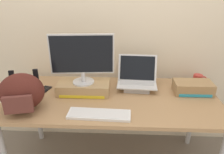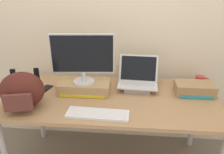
# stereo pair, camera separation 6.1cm
# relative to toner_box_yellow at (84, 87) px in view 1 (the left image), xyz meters

# --- Properties ---
(back_wall) EXTENTS (7.00, 0.10, 2.60)m
(back_wall) POSITION_rel_toner_box_yellow_xyz_m (0.25, 0.44, 0.51)
(back_wall) COLOR beige
(back_wall) RESTS_ON ground
(desk) EXTENTS (1.76, 0.80, 0.75)m
(desk) POSITION_rel_toner_box_yellow_xyz_m (0.25, -0.06, -0.12)
(desk) COLOR #A87F56
(desk) RESTS_ON ground
(toner_box_yellow) EXTENTS (0.44, 0.22, 0.10)m
(toner_box_yellow) POSITION_rel_toner_box_yellow_xyz_m (0.00, 0.00, 0.00)
(toner_box_yellow) COLOR tan
(toner_box_yellow) RESTS_ON desk
(desktop_monitor) EXTENTS (0.52, 0.18, 0.41)m
(desktop_monitor) POSITION_rel_toner_box_yellow_xyz_m (0.00, -0.00, 0.27)
(desktop_monitor) COLOR silver
(desktop_monitor) RESTS_ON toner_box_yellow
(open_laptop) EXTENTS (0.36, 0.27, 0.28)m
(open_laptop) POSITION_rel_toner_box_yellow_xyz_m (0.46, 0.11, 0.01)
(open_laptop) COLOR #ADADB2
(open_laptop) RESTS_ON desk
(external_keyboard) EXTENTS (0.45, 0.15, 0.02)m
(external_keyboard) POSITION_rel_toner_box_yellow_xyz_m (0.17, -0.35, -0.04)
(external_keyboard) COLOR white
(external_keyboard) RESTS_ON desk
(messenger_backpack) EXTENTS (0.36, 0.33, 0.28)m
(messenger_backpack) POSITION_rel_toner_box_yellow_xyz_m (-0.41, -0.28, 0.09)
(messenger_backpack) COLOR #4C1E19
(messenger_backpack) RESTS_ON desk
(coffee_mug) EXTENTS (0.13, 0.08, 0.09)m
(coffee_mug) POSITION_rel_toner_box_yellow_xyz_m (1.04, 0.23, -0.00)
(coffee_mug) COLOR #B2332D
(coffee_mug) RESTS_ON desk
(cell_phone) EXTENTS (0.10, 0.15, 0.01)m
(cell_phone) POSITION_rel_toner_box_yellow_xyz_m (-0.36, 0.03, -0.04)
(cell_phone) COLOR black
(cell_phone) RESTS_ON desk
(plush_toy) EXTENTS (0.09, 0.09, 0.09)m
(plush_toy) POSITION_rel_toner_box_yellow_xyz_m (-0.56, 0.00, -0.00)
(plush_toy) COLOR gold
(plush_toy) RESTS_ON desk
(toner_box_cyan) EXTENTS (0.32, 0.18, 0.10)m
(toner_box_cyan) POSITION_rel_toner_box_yellow_xyz_m (0.94, 0.04, 0.00)
(toner_box_cyan) COLOR #9E7A51
(toner_box_cyan) RESTS_ON desk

